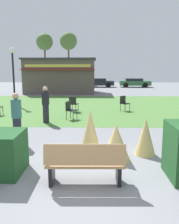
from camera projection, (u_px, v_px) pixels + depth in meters
The scene contains 18 objects.
ground_plane at pixel (85, 185), 5.14m from camera, with size 80.00×80.00×0.00m, color slate.
lawn_patch at pixel (92, 106), 16.08m from camera, with size 36.00×12.00×0.01m, color #4C7A38.
park_bench at pixel (85, 163), 5.09m from camera, with size 1.71×0.56×0.95m.
ornamental_grass_behind_left at pixel (145, 137), 6.88m from camera, with size 0.61×0.61×1.08m, color tan.
ornamental_grass_behind_right at pixel (90, 132), 7.07m from camera, with size 0.66×0.66×1.26m, color tan.
ornamental_grass_behind_center at pixel (116, 142), 6.50m from camera, with size 0.80×0.80×0.99m, color tan.
lamppost_far at pixel (13, 69), 16.19m from camera, with size 0.36×0.36×3.89m.
food_kiosk at pixel (61, 76), 24.88m from camera, with size 7.30×4.67×3.53m.
cafe_chair_west at pixel (73, 103), 13.83m from camera, with size 0.55×0.55×0.89m.
cafe_chair_east at pixel (70, 109), 11.81m from camera, with size 0.58×0.58×0.89m.
cafe_chair_center at pixel (124, 102), 14.16m from camera, with size 0.62×0.62×0.89m.
person_strolling at pixel (46, 104), 10.96m from camera, with size 0.34×0.34×1.69m.
person_standing at pixel (17, 117), 8.01m from camera, with size 0.34×0.34×1.69m.
parked_car_west_slot at pixel (61, 82), 33.10m from camera, with size 4.34×2.34×1.20m.
parked_car_center_slot at pixel (98, 82), 32.97m from camera, with size 4.27×2.19×1.20m.
parked_car_east_slot at pixel (135, 82), 32.85m from camera, with size 4.26×2.17×1.20m.
tree_left_bg at pixel (68, 42), 38.67m from camera, with size 2.80×2.80×8.34m.
tree_right_bg at pixel (45, 42), 39.89m from camera, with size 2.80×2.80×8.35m.
Camera 1 is at (0.21, -4.78, 2.47)m, focal length 38.19 mm.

